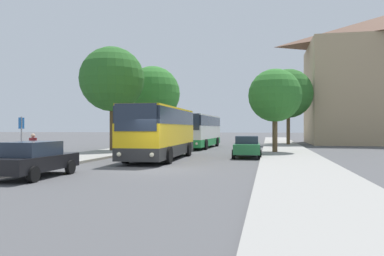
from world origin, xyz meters
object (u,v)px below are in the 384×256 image
at_px(tree_left_near, 112,79).
at_px(tree_right_mid, 275,96).
at_px(parked_car_left_curb, 34,159).
at_px(pedestrian_waiting_near, 33,150).
at_px(bus_middle, 200,131).
at_px(bus_front, 161,132).
at_px(bus_stop_sign, 21,134).
at_px(tree_left_far, 153,94).
at_px(tree_right_near, 288,94).
at_px(parked_car_right_near, 247,146).

xyz_separation_m(tree_left_near, tree_right_mid, (13.50, 0.56, -1.56)).
relative_size(parked_car_left_curb, pedestrian_waiting_near, 2.63).
height_order(bus_middle, pedestrian_waiting_near, bus_middle).
xyz_separation_m(bus_front, bus_middle, (0.01, 14.44, -0.00)).
bearing_deg(bus_stop_sign, pedestrian_waiting_near, -40.83).
distance_m(tree_left_far, tree_right_near, 15.70).
relative_size(tree_left_far, tree_right_mid, 1.27).
relative_size(bus_middle, tree_right_mid, 1.74).
height_order(bus_stop_sign, tree_left_far, tree_left_far).
relative_size(bus_middle, pedestrian_waiting_near, 7.05).
distance_m(parked_car_right_near, tree_right_near, 19.43).
xyz_separation_m(parked_car_right_near, bus_stop_sign, (-11.52, -8.24, 0.93)).
xyz_separation_m(parked_car_right_near, pedestrian_waiting_near, (-9.81, -9.71, 0.19)).
distance_m(bus_front, bus_middle, 14.44).
distance_m(parked_car_right_near, pedestrian_waiting_near, 13.81).
relative_size(tree_left_far, tree_right_near, 0.96).
distance_m(bus_middle, parked_car_right_near, 13.04).
bearing_deg(pedestrian_waiting_near, tree_right_near, -16.37).
height_order(parked_car_left_curb, tree_right_mid, tree_right_mid).
xyz_separation_m(parked_car_left_curb, bus_stop_sign, (-3.52, 4.05, 0.94)).
bearing_deg(tree_left_far, pedestrian_waiting_near, -88.43).
bearing_deg(parked_car_left_curb, tree_left_near, 102.68).
xyz_separation_m(parked_car_left_curb, tree_left_far, (-2.40, 23.81, 4.88)).
xyz_separation_m(parked_car_left_curb, pedestrian_waiting_near, (-1.81, 2.58, 0.20)).
bearing_deg(bus_front, pedestrian_waiting_near, -123.03).
height_order(bus_middle, bus_stop_sign, bus_middle).
distance_m(pedestrian_waiting_near, tree_right_near, 31.56).
height_order(bus_front, bus_stop_sign, bus_front).
relative_size(bus_middle, tree_left_far, 1.37).
bearing_deg(tree_right_mid, bus_front, -137.16).
xyz_separation_m(bus_front, tree_right_mid, (7.39, 6.86, 2.82)).
bearing_deg(tree_right_mid, bus_stop_sign, -137.25).
bearing_deg(tree_right_near, bus_middle, -144.52).
bearing_deg(tree_left_near, tree_right_near, 43.85).
bearing_deg(bus_middle, pedestrian_waiting_near, -100.07).
bearing_deg(parked_car_left_curb, bus_front, 75.26).
height_order(parked_car_left_curb, bus_stop_sign, bus_stop_sign).
height_order(bus_front, tree_left_far, tree_left_far).
relative_size(bus_front, tree_right_near, 1.18).
relative_size(parked_car_left_curb, tree_left_near, 0.49).
xyz_separation_m(tree_right_near, tree_right_mid, (-1.76, -14.11, -1.39)).
bearing_deg(parked_car_right_near, pedestrian_waiting_near, 42.32).
xyz_separation_m(bus_middle, pedestrian_waiting_near, (-4.40, -21.53, -0.82)).
bearing_deg(parked_car_right_near, bus_middle, -67.77).
height_order(bus_middle, tree_right_near, tree_right_near).
bearing_deg(tree_left_near, parked_car_left_curb, -77.53).
relative_size(bus_middle, parked_car_left_curb, 2.68).
height_order(parked_car_left_curb, pedestrian_waiting_near, pedestrian_waiting_near).
bearing_deg(bus_front, tree_left_far, 108.15).
relative_size(parked_car_left_curb, bus_stop_sign, 1.70).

